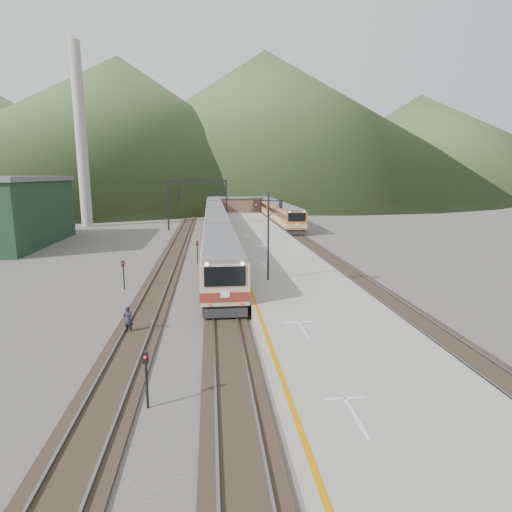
{
  "coord_description": "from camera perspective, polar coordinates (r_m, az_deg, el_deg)",
  "views": [
    {
      "loc": [
        -0.77,
        -14.26,
        8.75
      ],
      "look_at": [
        2.98,
        21.06,
        2.0
      ],
      "focal_mm": 30.0,
      "sensor_mm": 36.0,
      "label": 1
    }
  ],
  "objects": [
    {
      "name": "station_shed",
      "position": [
        92.69,
        -2.13,
        6.93
      ],
      "size": [
        9.4,
        4.4,
        3.1
      ],
      "color": "brown",
      "rests_on": "platform"
    },
    {
      "name": "short_signal_c",
      "position": [
        34.46,
        -17.26,
        -1.94
      ],
      "size": [
        0.23,
        0.17,
        2.27
      ],
      "color": "black",
      "rests_on": "ground"
    },
    {
      "name": "hill_c",
      "position": [
        250.65,
        20.8,
        13.8
      ],
      "size": [
        160.0,
        160.0,
        50.0
      ],
      "primitive_type": "cone",
      "color": "#344E27",
      "rests_on": "ground"
    },
    {
      "name": "second_train",
      "position": [
        82.31,
        2.54,
        6.13
      ],
      "size": [
        3.09,
        42.05,
        3.77
      ],
      "color": "#BC622D",
      "rests_on": "track_second"
    },
    {
      "name": "track_far",
      "position": [
        55.11,
        -10.4,
        1.52
      ],
      "size": [
        2.6,
        200.0,
        0.23
      ],
      "color": "black",
      "rests_on": "ground"
    },
    {
      "name": "ground",
      "position": [
        16.75,
        -2.71,
        -20.75
      ],
      "size": [
        400.0,
        400.0,
        0.0
      ],
      "primitive_type": "plane",
      "color": "#47423D",
      "rests_on": "ground"
    },
    {
      "name": "gantry_near",
      "position": [
        69.36,
        -7.86,
        8.04
      ],
      "size": [
        9.55,
        0.25,
        8.0
      ],
      "color": "black",
      "rests_on": "ground"
    },
    {
      "name": "hill_a",
      "position": [
        209.08,
        -17.56,
        16.11
      ],
      "size": [
        180.0,
        180.0,
        60.0
      ],
      "primitive_type": "cone",
      "color": "#344E27",
      "rests_on": "ground"
    },
    {
      "name": "short_signal_b",
      "position": [
        43.1,
        -7.82,
        0.93
      ],
      "size": [
        0.25,
        0.21,
        2.27
      ],
      "color": "black",
      "rests_on": "ground"
    },
    {
      "name": "track_main",
      "position": [
        54.96,
        -5.19,
        1.62
      ],
      "size": [
        2.6,
        200.0,
        0.23
      ],
      "color": "black",
      "rests_on": "ground"
    },
    {
      "name": "main_train",
      "position": [
        66.46,
        -5.39,
        4.95
      ],
      "size": [
        3.02,
        82.78,
        3.69
      ],
      "color": "tan",
      "rests_on": "track_main"
    },
    {
      "name": "gantry_far",
      "position": [
        94.34,
        -7.42,
        8.75
      ],
      "size": [
        9.55,
        0.25,
        8.0
      ],
      "color": "black",
      "rests_on": "ground"
    },
    {
      "name": "signal_mast",
      "position": [
        31.45,
        1.66,
        3.89
      ],
      "size": [
        2.18,
        0.55,
        6.51
      ],
      "color": "black",
      "rests_on": "platform"
    },
    {
      "name": "track_second",
      "position": [
        56.3,
        6.6,
        1.82
      ],
      "size": [
        2.6,
        200.0,
        0.23
      ],
      "color": "black",
      "rests_on": "ground"
    },
    {
      "name": "worker",
      "position": [
        25.2,
        -16.66,
        -8.14
      ],
      "size": [
        0.66,
        0.53,
        1.57
      ],
      "primitive_type": "imported",
      "rotation": [
        0.0,
        0.0,
        2.84
      ],
      "color": "#21202D",
      "rests_on": "ground"
    },
    {
      "name": "short_signal_a",
      "position": [
        17.14,
        -14.43,
        -14.76
      ],
      "size": [
        0.23,
        0.17,
        2.27
      ],
      "color": "black",
      "rests_on": "ground"
    },
    {
      "name": "platform",
      "position": [
        53.29,
        0.87,
        1.85
      ],
      "size": [
        8.0,
        100.0,
        1.0
      ],
      "primitive_type": "cube",
      "color": "gray",
      "rests_on": "ground"
    },
    {
      "name": "smokestack",
      "position": [
        79.41,
        -22.3,
        14.5
      ],
      "size": [
        1.8,
        1.8,
        30.0
      ],
      "primitive_type": "cylinder",
      "color": "#9E998E",
      "rests_on": "ground"
    },
    {
      "name": "hill_b",
      "position": [
        247.86,
        1.15,
        17.42
      ],
      "size": [
        220.0,
        220.0,
        75.0
      ],
      "primitive_type": "cone",
      "color": "#344E27",
      "rests_on": "ground"
    }
  ]
}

